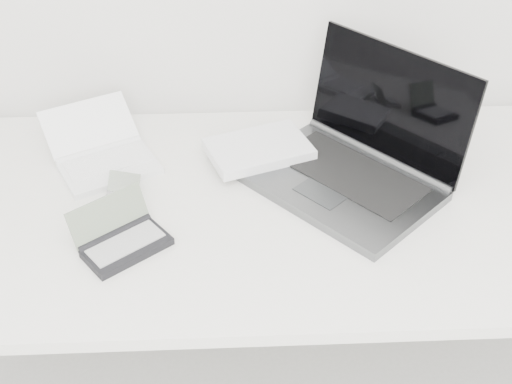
{
  "coord_description": "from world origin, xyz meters",
  "views": [
    {
      "loc": [
        -0.09,
        0.27,
        1.74
      ],
      "look_at": [
        -0.03,
        1.51,
        0.79
      ],
      "focal_mm": 50.0,
      "sensor_mm": 36.0,
      "label": 1
    }
  ],
  "objects_px": {
    "laptop_large": "(337,159)",
    "netbook_open_white": "(103,155)",
    "palmtop_charcoal": "(122,239)",
    "desk": "(268,217)"
  },
  "relations": [
    {
      "from": "laptop_large",
      "to": "netbook_open_white",
      "type": "height_order",
      "value": "laptop_large"
    },
    {
      "from": "desk",
      "to": "palmtop_charcoal",
      "type": "height_order",
      "value": "palmtop_charcoal"
    },
    {
      "from": "laptop_large",
      "to": "palmtop_charcoal",
      "type": "xyz_separation_m",
      "value": [
        -0.49,
        -0.24,
        -0.03
      ]
    },
    {
      "from": "laptop_large",
      "to": "palmtop_charcoal",
      "type": "relative_size",
      "value": 2.8
    },
    {
      "from": "desk",
      "to": "laptop_large",
      "type": "bearing_deg",
      "value": 30.05
    },
    {
      "from": "desk",
      "to": "netbook_open_white",
      "type": "distance_m",
      "value": 0.44
    },
    {
      "from": "palmtop_charcoal",
      "to": "netbook_open_white",
      "type": "bearing_deg",
      "value": 66.46
    },
    {
      "from": "desk",
      "to": "netbook_open_white",
      "type": "bearing_deg",
      "value": 156.11
    },
    {
      "from": "desk",
      "to": "palmtop_charcoal",
      "type": "bearing_deg",
      "value": -156.55
    },
    {
      "from": "desk",
      "to": "palmtop_charcoal",
      "type": "xyz_separation_m",
      "value": [
        -0.32,
        -0.14,
        0.07
      ]
    }
  ]
}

